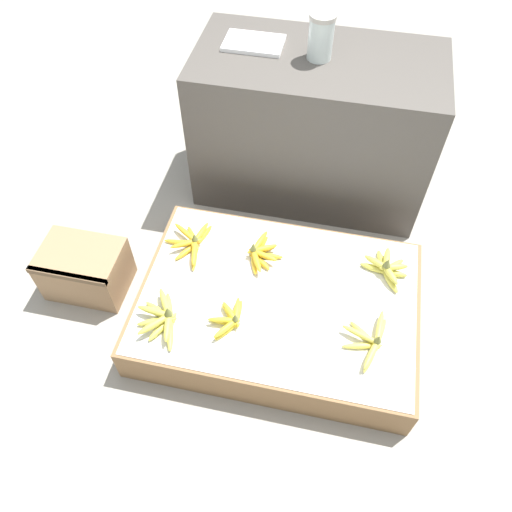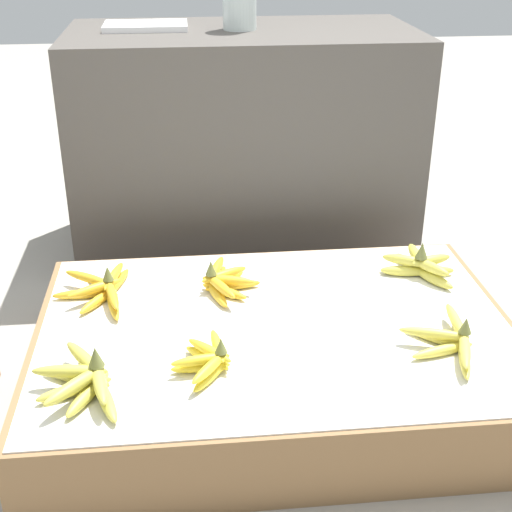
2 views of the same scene
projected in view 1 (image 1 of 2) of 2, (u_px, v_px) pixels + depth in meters
ground_plane at (277, 319)px, 2.18m from camera, size 10.00×10.00×0.00m
display_platform at (278, 308)px, 2.11m from camera, size 1.14×0.80×0.18m
back_vendor_table at (312, 127)px, 2.42m from camera, size 1.11×0.58×0.73m
wooden_crate at (85, 270)px, 2.20m from camera, size 0.35×0.25×0.24m
banana_bunch_front_left at (163, 318)px, 1.94m from camera, size 0.19×0.26×0.10m
banana_bunch_front_midleft at (230, 319)px, 1.94m from camera, size 0.14×0.20×0.08m
banana_bunch_front_right at (370, 341)px, 1.89m from camera, size 0.18×0.27×0.09m
banana_bunch_middle_left at (192, 243)px, 2.18m from camera, size 0.19×0.27×0.09m
banana_bunch_middle_midleft at (260, 253)px, 2.14m from camera, size 0.16×0.23×0.09m
banana_bunch_middle_right at (387, 268)px, 2.09m from camera, size 0.20×0.22×0.10m
glass_jar at (321, 36)px, 2.06m from camera, size 0.11×0.11×0.19m
foam_tray_white at (254, 43)px, 2.19m from camera, size 0.26×0.17×0.02m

